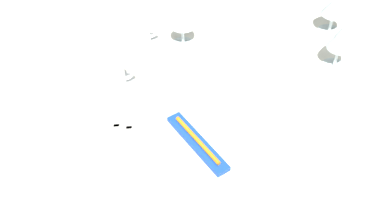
{
  "coord_description": "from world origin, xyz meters",
  "views": [
    {
      "loc": [
        -0.11,
        -0.93,
        1.6
      ],
      "look_at": [
        -0.03,
        -0.11,
        0.76
      ],
      "focal_mm": 43.19,
      "sensor_mm": 36.0,
      "label": 1
    }
  ],
  "objects_px": {
    "dinner_plate": "(197,147)",
    "fork_inner": "(116,146)",
    "wine_glass_left": "(183,16)",
    "napkin_folded": "(92,12)",
    "fork_outer": "(130,147)",
    "wine_glass_right": "(342,39)",
    "toothbrush_package": "(197,142)",
    "spoon_soup": "(271,132)",
    "coffee_cup_right": "(109,75)",
    "dinner_knife": "(261,139)",
    "coffee_cup_left": "(139,33)",
    "wine_glass_centre": "(335,7)"
  },
  "relations": [
    {
      "from": "wine_glass_left",
      "to": "wine_glass_right",
      "type": "relative_size",
      "value": 1.01
    },
    {
      "from": "toothbrush_package",
      "to": "napkin_folded",
      "type": "bearing_deg",
      "value": 117.41
    },
    {
      "from": "wine_glass_centre",
      "to": "coffee_cup_left",
      "type": "bearing_deg",
      "value": -179.87
    },
    {
      "from": "spoon_soup",
      "to": "dinner_knife",
      "type": "bearing_deg",
      "value": -147.37
    },
    {
      "from": "toothbrush_package",
      "to": "wine_glass_left",
      "type": "xyz_separation_m",
      "value": [
        0.0,
        0.41,
        0.08
      ]
    },
    {
      "from": "napkin_folded",
      "to": "toothbrush_package",
      "type": "bearing_deg",
      "value": -62.59
    },
    {
      "from": "dinner_knife",
      "to": "coffee_cup_right",
      "type": "xyz_separation_m",
      "value": [
        -0.37,
        0.23,
        0.04
      ]
    },
    {
      "from": "wine_glass_right",
      "to": "dinner_plate",
      "type": "bearing_deg",
      "value": -148.2
    },
    {
      "from": "fork_outer",
      "to": "wine_glass_right",
      "type": "height_order",
      "value": "wine_glass_right"
    },
    {
      "from": "dinner_plate",
      "to": "fork_inner",
      "type": "bearing_deg",
      "value": 171.95
    },
    {
      "from": "toothbrush_package",
      "to": "spoon_soup",
      "type": "distance_m",
      "value": 0.19
    },
    {
      "from": "fork_inner",
      "to": "wine_glass_right",
      "type": "height_order",
      "value": "wine_glass_right"
    },
    {
      "from": "spoon_soup",
      "to": "wine_glass_left",
      "type": "distance_m",
      "value": 0.43
    },
    {
      "from": "coffee_cup_left",
      "to": "wine_glass_right",
      "type": "bearing_deg",
      "value": -16.41
    },
    {
      "from": "dinner_knife",
      "to": "wine_glass_centre",
      "type": "height_order",
      "value": "wine_glass_centre"
    },
    {
      "from": "spoon_soup",
      "to": "coffee_cup_right",
      "type": "distance_m",
      "value": 0.45
    },
    {
      "from": "dinner_plate",
      "to": "wine_glass_centre",
      "type": "xyz_separation_m",
      "value": [
        0.46,
        0.42,
        0.08
      ]
    },
    {
      "from": "toothbrush_package",
      "to": "dinner_knife",
      "type": "height_order",
      "value": "toothbrush_package"
    },
    {
      "from": "dinner_plate",
      "to": "coffee_cup_left",
      "type": "distance_m",
      "value": 0.44
    },
    {
      "from": "toothbrush_package",
      "to": "coffee_cup_left",
      "type": "distance_m",
      "value": 0.44
    },
    {
      "from": "coffee_cup_left",
      "to": "wine_glass_left",
      "type": "xyz_separation_m",
      "value": [
        0.13,
        -0.01,
        0.06
      ]
    },
    {
      "from": "toothbrush_package",
      "to": "wine_glass_centre",
      "type": "xyz_separation_m",
      "value": [
        0.46,
        0.42,
        0.06
      ]
    },
    {
      "from": "toothbrush_package",
      "to": "spoon_soup",
      "type": "relative_size",
      "value": 0.98
    },
    {
      "from": "fork_inner",
      "to": "napkin_folded",
      "type": "bearing_deg",
      "value": 98.15
    },
    {
      "from": "fork_inner",
      "to": "wine_glass_right",
      "type": "xyz_separation_m",
      "value": [
        0.61,
        0.23,
        0.1
      ]
    },
    {
      "from": "coffee_cup_left",
      "to": "coffee_cup_right",
      "type": "relative_size",
      "value": 0.86
    },
    {
      "from": "toothbrush_package",
      "to": "dinner_knife",
      "type": "bearing_deg",
      "value": 5.6
    },
    {
      "from": "wine_glass_right",
      "to": "coffee_cup_right",
      "type": "bearing_deg",
      "value": -178.12
    },
    {
      "from": "coffee_cup_right",
      "to": "dinner_plate",
      "type": "bearing_deg",
      "value": -49.08
    },
    {
      "from": "coffee_cup_right",
      "to": "wine_glass_right",
      "type": "relative_size",
      "value": 0.75
    },
    {
      "from": "fork_outer",
      "to": "wine_glass_right",
      "type": "xyz_separation_m",
      "value": [
        0.58,
        0.24,
        0.1
      ]
    },
    {
      "from": "dinner_plate",
      "to": "wine_glass_centre",
      "type": "relative_size",
      "value": 2.04
    },
    {
      "from": "spoon_soup",
      "to": "wine_glass_left",
      "type": "relative_size",
      "value": 1.39
    },
    {
      "from": "spoon_soup",
      "to": "napkin_folded",
      "type": "relative_size",
      "value": 1.46
    },
    {
      "from": "wine_glass_left",
      "to": "spoon_soup",
      "type": "bearing_deg",
      "value": -63.67
    },
    {
      "from": "fork_outer",
      "to": "fork_inner",
      "type": "distance_m",
      "value": 0.03
    },
    {
      "from": "fork_inner",
      "to": "wine_glass_right",
      "type": "distance_m",
      "value": 0.67
    },
    {
      "from": "wine_glass_left",
      "to": "napkin_folded",
      "type": "relative_size",
      "value": 1.04
    },
    {
      "from": "spoon_soup",
      "to": "wine_glass_centre",
      "type": "bearing_deg",
      "value": 55.15
    },
    {
      "from": "coffee_cup_right",
      "to": "wine_glass_right",
      "type": "bearing_deg",
      "value": 1.88
    },
    {
      "from": "fork_outer",
      "to": "dinner_knife",
      "type": "bearing_deg",
      "value": -1.11
    },
    {
      "from": "fork_inner",
      "to": "napkin_folded",
      "type": "xyz_separation_m",
      "value": [
        -0.07,
        0.48,
        0.07
      ]
    },
    {
      "from": "fork_outer",
      "to": "wine_glass_left",
      "type": "xyz_separation_m",
      "value": [
        0.16,
        0.39,
        0.1
      ]
    },
    {
      "from": "coffee_cup_left",
      "to": "wine_glass_centre",
      "type": "bearing_deg",
      "value": 0.13
    },
    {
      "from": "fork_inner",
      "to": "wine_glass_left",
      "type": "relative_size",
      "value": 1.54
    },
    {
      "from": "spoon_soup",
      "to": "coffee_cup_left",
      "type": "height_order",
      "value": "coffee_cup_left"
    },
    {
      "from": "fork_outer",
      "to": "dinner_plate",
      "type": "bearing_deg",
      "value": -7.74
    },
    {
      "from": "wine_glass_right",
      "to": "spoon_soup",
      "type": "bearing_deg",
      "value": -135.8
    },
    {
      "from": "fork_inner",
      "to": "coffee_cup_left",
      "type": "height_order",
      "value": "coffee_cup_left"
    },
    {
      "from": "dinner_knife",
      "to": "wine_glass_right",
      "type": "height_order",
      "value": "wine_glass_right"
    }
  ]
}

